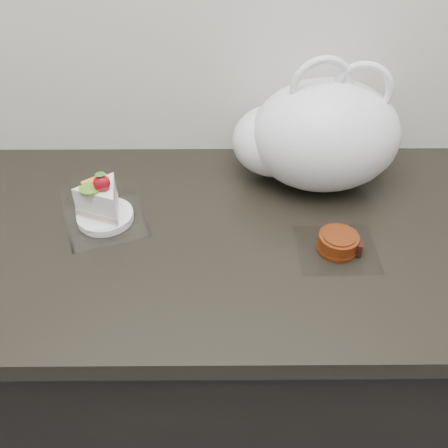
% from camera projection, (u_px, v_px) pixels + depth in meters
% --- Properties ---
extents(counter, '(2.04, 0.64, 0.90)m').
position_uv_depth(counter, '(208.00, 359.00, 1.30)').
color(counter, black).
rests_on(counter, ground).
extents(cake_tray, '(0.20, 0.20, 0.12)m').
position_uv_depth(cake_tray, '(104.00, 209.00, 1.01)').
color(cake_tray, white).
rests_on(cake_tray, counter).
extents(mooncake_wrap, '(0.16, 0.15, 0.04)m').
position_uv_depth(mooncake_wrap, '(339.00, 244.00, 0.96)').
color(mooncake_wrap, white).
rests_on(mooncake_wrap, counter).
extents(plastic_bag, '(0.36, 0.26, 0.30)m').
position_uv_depth(plastic_bag, '(315.00, 136.00, 1.07)').
color(plastic_bag, white).
rests_on(plastic_bag, counter).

